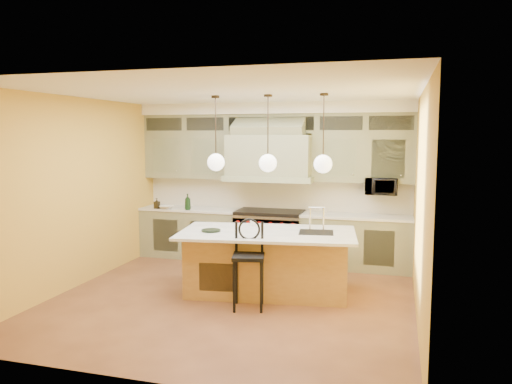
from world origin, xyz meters
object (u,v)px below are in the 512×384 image
(kitchen_island, at_px, (268,261))
(counter_stool, at_px, (249,258))
(range, at_px, (270,236))
(microwave, at_px, (381,186))

(kitchen_island, height_order, counter_stool, kitchen_island)
(range, relative_size, kitchen_island, 0.44)
(range, bearing_deg, kitchen_island, -76.54)
(range, distance_m, microwave, 2.18)
(kitchen_island, xyz_separation_m, counter_stool, (-0.08, -0.72, 0.21))
(kitchen_island, distance_m, counter_stool, 0.75)
(kitchen_island, xyz_separation_m, microwave, (1.54, 1.80, 0.98))
(range, distance_m, kitchen_island, 1.74)
(microwave, bearing_deg, range, -176.88)
(microwave, bearing_deg, kitchen_island, -130.61)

